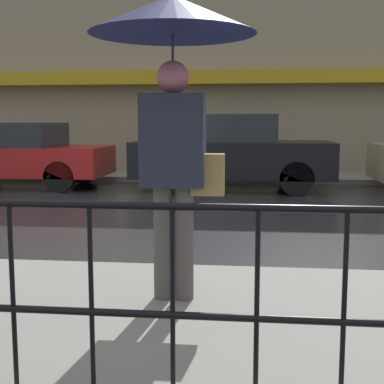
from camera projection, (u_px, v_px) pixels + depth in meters
name	position (u px, v px, depth m)	size (l,w,h in m)	color
ground_plane	(114.00, 208.00, 8.98)	(80.00, 80.00, 0.00)	#262628
sidewalk_far	(163.00, 176.00, 13.80)	(28.00, 2.02, 0.12)	gray
lane_marking	(114.00, 208.00, 8.98)	(25.20, 0.12, 0.01)	gold
building_storefront	(169.00, 52.00, 14.51)	(28.00, 0.85, 6.71)	gray
pedestrian	(173.00, 55.00, 3.77)	(1.18, 1.18, 2.19)	#4C4742
car_red	(18.00, 154.00, 11.84)	(3.90, 1.82, 1.42)	maroon
car_black	(230.00, 152.00, 11.31)	(4.15, 1.83, 1.59)	black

